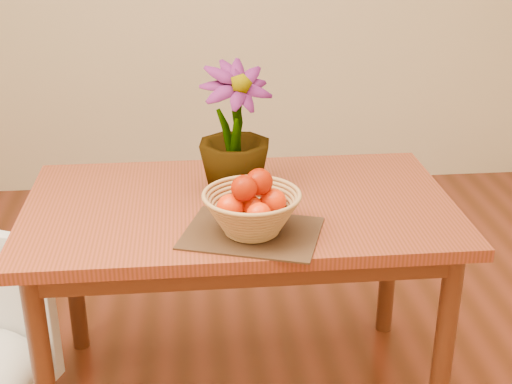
{
  "coord_description": "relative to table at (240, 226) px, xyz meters",
  "views": [
    {
      "loc": [
        -0.15,
        -1.82,
        1.71
      ],
      "look_at": [
        0.03,
        0.07,
        0.88
      ],
      "focal_mm": 50.0,
      "sensor_mm": 36.0,
      "label": 1
    }
  ],
  "objects": [
    {
      "name": "potted_plant",
      "position": [
        -0.01,
        0.09,
        0.31
      ],
      "size": [
        0.31,
        0.31,
        0.44
      ],
      "primitive_type": "imported",
      "rotation": [
        0.0,
        0.0,
        0.37
      ],
      "color": "#174C15",
      "rests_on": "table"
    },
    {
      "name": "orange_pile",
      "position": [
        0.02,
        -0.23,
        0.21
      ],
      "size": [
        0.21,
        0.2,
        0.14
      ],
      "rotation": [
        0.0,
        0.0,
        -0.39
      ],
      "color": "red",
      "rests_on": "wicker_basket"
    },
    {
      "name": "wicker_basket",
      "position": [
        0.02,
        -0.23,
        0.15
      ],
      "size": [
        0.29,
        0.29,
        0.12
      ],
      "color": "#A77345",
      "rests_on": "placemat"
    },
    {
      "name": "table",
      "position": [
        0.0,
        0.0,
        0.0
      ],
      "size": [
        1.4,
        0.8,
        0.75
      ],
      "color": "maroon",
      "rests_on": "floor"
    },
    {
      "name": "placemat",
      "position": [
        0.02,
        -0.23,
        0.09
      ],
      "size": [
        0.47,
        0.41,
        0.01
      ],
      "primitive_type": "cube",
      "rotation": [
        0.0,
        0.0,
        -0.32
      ],
      "color": "#362113",
      "rests_on": "table"
    }
  ]
}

